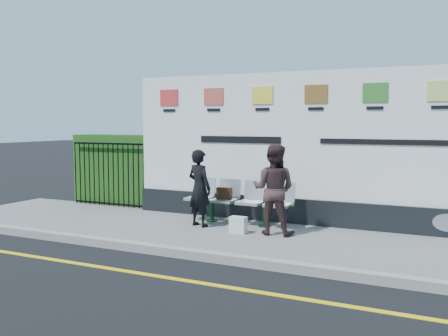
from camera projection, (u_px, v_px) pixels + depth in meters
name	position (u px, v px, depth m)	size (l,w,h in m)	color
ground	(200.00, 283.00, 6.62)	(80.00, 80.00, 0.00)	black
pavement	(267.00, 239.00, 8.86)	(14.00, 3.00, 0.12)	slate
kerb	(231.00, 259.00, 7.51)	(14.00, 0.18, 0.14)	gray
yellow_line	(200.00, 283.00, 6.62)	(14.00, 0.10, 0.01)	yellow
billboard	(316.00, 159.00, 9.73)	(8.00, 0.30, 3.00)	black
hedge	(120.00, 169.00, 12.36)	(2.35, 0.70, 1.70)	#225118
railing	(109.00, 174.00, 11.97)	(2.05, 0.06, 1.54)	black
bench	(237.00, 212.00, 9.87)	(2.21, 0.57, 0.47)	#B7BDC0
woman_left	(199.00, 188.00, 9.61)	(0.54, 0.36, 1.49)	black
woman_right	(274.00, 189.00, 8.92)	(0.79, 0.62, 1.63)	#3C2726
handbag_brown	(224.00, 193.00, 9.97)	(0.30, 0.13, 0.24)	black
carrier_bag_white	(238.00, 225.00, 9.05)	(0.30, 0.18, 0.30)	silver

